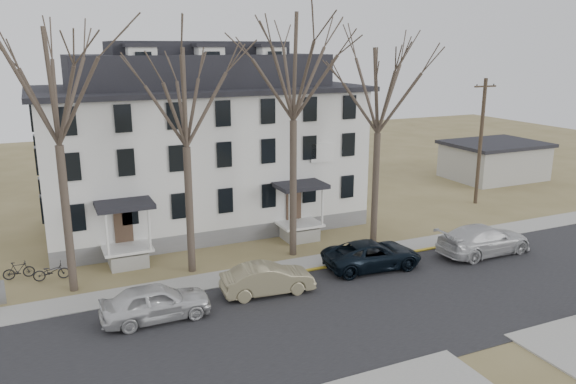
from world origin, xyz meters
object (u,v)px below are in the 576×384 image
bicycle_left (51,272)px  car_tan (268,280)px  tree_mid_left (184,91)px  tree_center (293,59)px  tree_mid_right (379,84)px  tree_far_left (52,78)px  car_navy (372,255)px  car_silver (156,303)px  bicycle_right (19,271)px  car_white (484,240)px  boarding_house (201,145)px  utility_pole_far (481,140)px

bicycle_left → car_tan: bearing=-118.8°
tree_mid_left → car_tan: bearing=-59.4°
tree_center → tree_mid_right: bearing=0.0°
tree_far_left → tree_mid_left: size_ratio=1.08×
tree_center → car_navy: 11.39m
tree_center → car_silver: 14.43m
tree_mid_left → tree_mid_right: size_ratio=1.00×
tree_center → car_tan: bearing=-127.8°
bicycle_right → tree_mid_right: bearing=-100.2°
tree_center → bicycle_right: size_ratio=9.58×
car_tan → car_white: car_white is taller
tree_center → bicycle_left: tree_center is taller
tree_mid_left → tree_far_left: bearing=180.0°
boarding_house → car_silver: bearing=-114.4°
tree_mid_left → bicycle_right: (-8.47, 2.61, -9.14)m
tree_mid_right → tree_far_left: bearing=180.0°
boarding_house → tree_far_left: 13.12m
tree_center → bicycle_right: bearing=169.8°
utility_pole_far → bicycle_right: utility_pole_far is taller
tree_mid_right → car_tan: bearing=-153.8°
car_silver → bicycle_right: size_ratio=3.12×
bicycle_right → car_navy: bearing=-112.6°
car_navy → bicycle_left: 16.86m
car_silver → car_tan: bearing=-85.0°
boarding_house → car_silver: 14.99m
tree_far_left → tree_mid_right: (17.50, 0.00, -0.74)m
tree_mid_left → tree_center: 6.18m
car_tan → tree_center: bearing=-32.6°
car_navy → car_white: size_ratio=0.92×
boarding_house → utility_pole_far: 20.88m
boarding_house → car_tan: bearing=-91.8°
tree_mid_right → utility_pole_far: tree_mid_right is taller
tree_far_left → car_tan: 13.61m
car_tan → car_navy: 6.46m
tree_mid_left → tree_center: tree_center is taller
tree_mid_left → bicycle_left: (-6.94, 1.72, -9.14)m
boarding_house → utility_pole_far: bearing=-10.9°
tree_center → tree_mid_left: bearing=180.0°
bicycle_left → bicycle_right: size_ratio=1.15×
car_white → tree_mid_right: bearing=44.1°
boarding_house → car_navy: 14.09m
bicycle_right → car_white: bearing=-109.0°
tree_far_left → car_white: size_ratio=2.34×
boarding_house → tree_center: tree_center is taller
boarding_house → tree_far_left: size_ratio=1.52×
tree_mid_left → bicycle_right: size_ratio=8.30×
tree_center → bicycle_left: (-12.94, 1.72, -10.62)m
car_silver → bicycle_left: 7.72m
bicycle_left → tree_center: bearing=-93.8°
boarding_house → car_silver: boarding_house is taller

